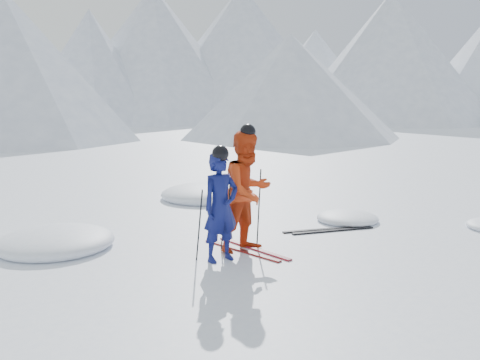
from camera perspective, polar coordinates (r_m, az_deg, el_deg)
name	(u,v)px	position (r m, az deg, el deg)	size (l,w,h in m)	color
ground	(325,236)	(9.61, 9.53, -6.24)	(160.00, 160.00, 0.00)	white
mountain_range	(125,46)	(44.37, -12.76, 14.41)	(106.15, 62.94, 15.53)	#B2BCD1
skier_blue	(221,207)	(7.91, -2.18, -3.07)	(0.63, 0.41, 1.72)	#0D1353
skier_red	(248,192)	(8.40, 0.86, -1.31)	(0.98, 0.76, 2.01)	red
pole_blue_left	(199,225)	(8.00, -4.58, -5.07)	(0.02, 0.02, 1.15)	black
pole_blue_right	(228,220)	(8.30, -1.34, -4.51)	(0.02, 0.02, 1.15)	black
pole_red_left	(225,210)	(8.56, -1.71, -3.41)	(0.02, 0.02, 1.34)	black
pole_red_right	(259,208)	(8.74, 2.13, -3.15)	(0.02, 0.02, 1.34)	black
ski_worn_left	(241,250)	(8.59, 0.14, -7.90)	(0.09, 1.70, 0.03)	black
ski_worn_right	(254,248)	(8.69, 1.55, -7.68)	(0.09, 1.70, 0.03)	black
ski_loose_a	(324,229)	(10.03, 9.45, -5.50)	(0.09, 1.70, 0.03)	black
ski_loose_b	(333,231)	(9.98, 10.43, -5.61)	(0.09, 1.70, 0.03)	black
snow_lumps	(191,216)	(11.15, -5.54, -4.00)	(9.41, 7.10, 0.49)	white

